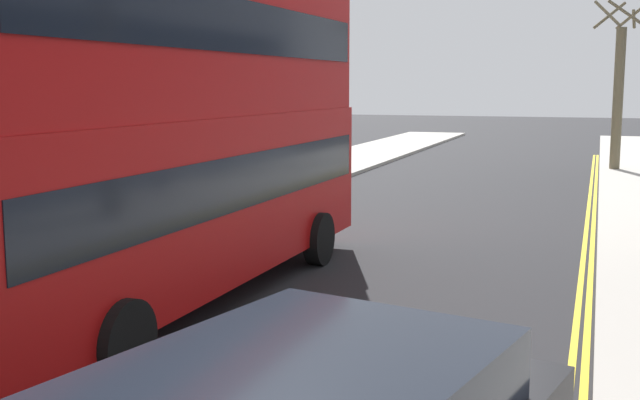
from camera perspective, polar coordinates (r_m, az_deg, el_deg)
The scene contains 5 objects.
sidewalk_left at distance 19.77m, azimuth -14.46°, elevation -2.00°, with size 4.00×80.00×0.14m, color #ADA89E.
kerb_line_outer at distance 14.54m, azimuth 18.87°, elevation -6.14°, with size 0.10×56.00×0.01m, color yellow.
kerb_line_inner at distance 14.54m, azimuth 18.24°, elevation -6.11°, with size 0.10×56.00×0.01m, color yellow.
double_decker_bus_away at distance 12.77m, azimuth -10.64°, elevation 5.96°, with size 2.89×10.84×5.64m.
street_tree_mid at distance 34.08m, azimuth 20.70°, elevation 7.46°, with size 2.07×2.20×6.72m.
Camera 1 is at (4.43, -0.11, 3.52)m, focal length 44.38 mm.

